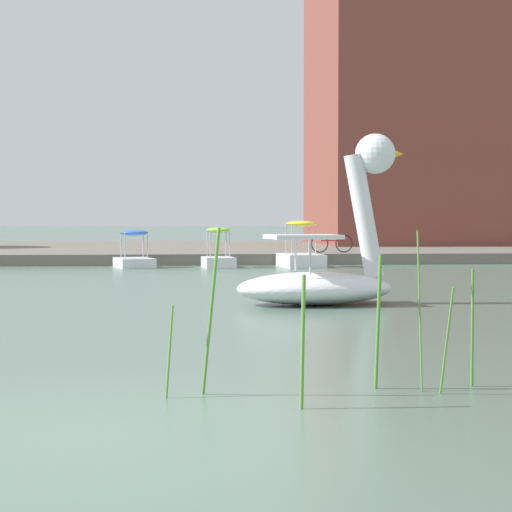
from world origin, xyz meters
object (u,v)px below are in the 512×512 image
pedal_boat_yellow (301,255)px  swan_boat (326,264)px  bicycle_parked (332,243)px  pedal_boat_lime (218,255)px  pedal_boat_blue (134,257)px

pedal_boat_yellow → swan_boat: bearing=-96.2°
swan_boat → pedal_boat_yellow: swan_boat is taller
bicycle_parked → pedal_boat_yellow: bearing=-120.7°
pedal_boat_yellow → bicycle_parked: (1.56, 2.63, 0.32)m
pedal_boat_lime → pedal_boat_blue: bearing=174.8°
swan_boat → pedal_boat_yellow: 14.60m
pedal_boat_yellow → pedal_boat_blue: (-5.73, -0.00, -0.06)m
pedal_boat_lime → bicycle_parked: 5.30m
pedal_boat_lime → pedal_boat_blue: pedal_boat_lime is taller
swan_boat → pedal_boat_blue: swan_boat is taller
pedal_boat_yellow → pedal_boat_lime: size_ratio=1.36×
pedal_boat_blue → bicycle_parked: size_ratio=1.31×
swan_boat → bicycle_parked: (3.13, 17.14, -0.04)m
swan_boat → pedal_boat_lime: swan_boat is taller
swan_boat → bicycle_parked: size_ratio=2.08×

